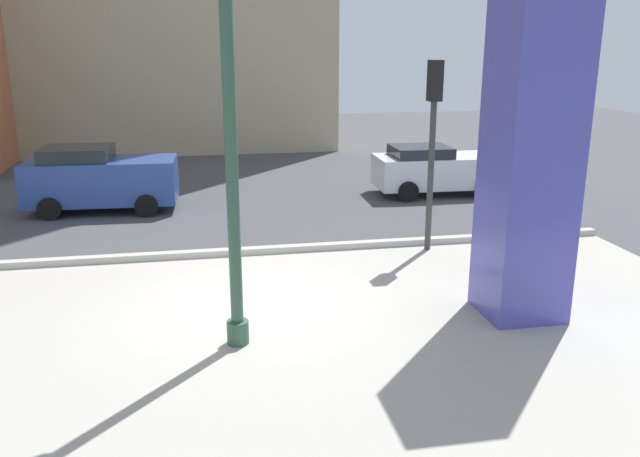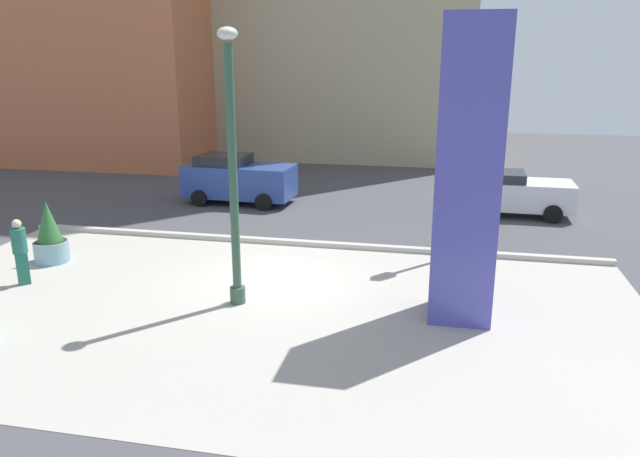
{
  "view_description": "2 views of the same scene",
  "coord_description": "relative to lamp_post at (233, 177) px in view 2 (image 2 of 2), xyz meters",
  "views": [
    {
      "loc": [
        -0.89,
        -11.4,
        4.74
      ],
      "look_at": [
        1.23,
        -0.18,
        1.49
      ],
      "focal_mm": 36.6,
      "sensor_mm": 36.0,
      "label": 1
    },
    {
      "loc": [
        4.21,
        -14.12,
        5.6
      ],
      "look_at": [
        1.35,
        -0.45,
        1.62
      ],
      "focal_mm": 34.01,
      "sensor_mm": 36.0,
      "label": 2
    }
  ],
  "objects": [
    {
      "name": "ground_plane",
      "position": [
        0.4,
        5.55,
        -3.02
      ],
      "size": [
        60.0,
        60.0,
        0.0
      ],
      "primitive_type": "plane",
      "color": "#47474C"
    },
    {
      "name": "car_passing_lane",
      "position": [
        -3.34,
        9.67,
        -2.06
      ],
      "size": [
        4.32,
        2.21,
        1.89
      ],
      "color": "#2D4793",
      "rests_on": "ground_plane"
    },
    {
      "name": "art_pillar_blue",
      "position": [
        5.08,
        0.32,
        0.2
      ],
      "size": [
        1.33,
        1.33,
        6.44
      ],
      "primitive_type": "cube",
      "color": "#4C4CAD",
      "rests_on": "ground_plane"
    },
    {
      "name": "potted_plant_mid_plaza",
      "position": [
        -6.12,
        1.75,
        -2.28
      ],
      "size": [
        0.94,
        0.94,
        1.77
      ],
      "color": "#7AA8B7",
      "rests_on": "ground_plane"
    },
    {
      "name": "curb_strip",
      "position": [
        0.4,
        4.67,
        -2.94
      ],
      "size": [
        18.0,
        0.24,
        0.16
      ],
      "primitive_type": "cube",
      "color": "#B7B2A8",
      "rests_on": "ground_plane"
    },
    {
      "name": "pedestrian_on_sidewalk",
      "position": [
        -5.72,
        0.03,
        -2.06
      ],
      "size": [
        0.51,
        0.51,
        1.71
      ],
      "color": "#236656",
      "rests_on": "ground_plane"
    },
    {
      "name": "traffic_light_far_side",
      "position": [
        4.78,
        4.27,
        -0.04
      ],
      "size": [
        0.28,
        0.42,
        4.4
      ],
      "color": "#333833",
      "rests_on": "ground_plane"
    },
    {
      "name": "plaza_pavement",
      "position": [
        0.4,
        -0.45,
        -3.02
      ],
      "size": [
        18.0,
        10.0,
        0.02
      ],
      "primitive_type": "cube",
      "color": "#ADA89E",
      "rests_on": "ground_plane"
    },
    {
      "name": "lamp_post",
      "position": [
        0.0,
        0.0,
        0.0
      ],
      "size": [
        0.44,
        0.44,
        6.2
      ],
      "color": "#335642",
      "rests_on": "ground_plane"
    },
    {
      "name": "car_curb_west",
      "position": [
        7.07,
        9.95,
        -2.2
      ],
      "size": [
        4.07,
        2.11,
        1.58
      ],
      "color": "silver",
      "rests_on": "ground_plane"
    }
  ]
}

